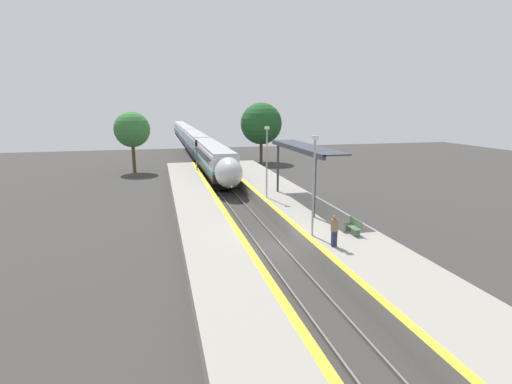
{
  "coord_description": "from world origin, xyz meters",
  "views": [
    {
      "loc": [
        -6.39,
        -22.1,
        8.54
      ],
      "look_at": [
        0.6,
        6.31,
        2.17
      ],
      "focal_mm": 28.0,
      "sensor_mm": 36.0,
      "label": 1
    }
  ],
  "objects": [
    {
      "name": "train",
      "position": [
        0.0,
        57.02,
        2.24
      ],
      "size": [
        2.73,
        88.45,
        3.92
      ],
      "color": "black",
      "rests_on": "ground_plane"
    },
    {
      "name": "person_waiting",
      "position": [
        2.68,
        -3.05,
        1.93
      ],
      "size": [
        0.36,
        0.23,
        1.77
      ],
      "color": "navy",
      "rests_on": "platform_right"
    },
    {
      "name": "lamppost_near",
      "position": [
        2.23,
        -1.01,
        4.34
      ],
      "size": [
        0.36,
        0.2,
        5.88
      ],
      "color": "#9E9EA3",
      "rests_on": "platform_right"
    },
    {
      "name": "ground_plane",
      "position": [
        0.0,
        0.0,
        0.0
      ],
      "size": [
        120.0,
        120.0,
        0.0
      ],
      "primitive_type": "plane",
      "color": "#383533"
    },
    {
      "name": "rail_right",
      "position": [
        0.72,
        0.0,
        0.07
      ],
      "size": [
        0.08,
        90.0,
        0.15
      ],
      "primitive_type": "cube",
      "color": "slate",
      "rests_on": "ground_plane"
    },
    {
      "name": "platform_left",
      "position": [
        -3.52,
        0.0,
        0.5
      ],
      "size": [
        3.61,
        64.0,
        1.01
      ],
      "color": "gray",
      "rests_on": "ground_plane"
    },
    {
      "name": "background_tree_right",
      "position": [
        8.85,
        36.62,
        5.85
      ],
      "size": [
        6.21,
        6.21,
        8.96
      ],
      "color": "brown",
      "rests_on": "ground_plane"
    },
    {
      "name": "background_tree_left",
      "position": [
        -9.5,
        31.58,
        5.5
      ],
      "size": [
        4.52,
        4.52,
        7.79
      ],
      "color": "brown",
      "rests_on": "ground_plane"
    },
    {
      "name": "station_canopy",
      "position": [
        4.39,
        7.03,
        5.17
      ],
      "size": [
        2.02,
        11.53,
        4.47
      ],
      "color": "#333842",
      "rests_on": "platform_right"
    },
    {
      "name": "rail_left",
      "position": [
        -0.72,
        0.0,
        0.07
      ],
      "size": [
        0.08,
        90.0,
        0.15
      ],
      "primitive_type": "cube",
      "color": "slate",
      "rests_on": "ground_plane"
    },
    {
      "name": "lamppost_mid",
      "position": [
        2.23,
        9.22,
        4.34
      ],
      "size": [
        0.36,
        0.2,
        5.88
      ],
      "color": "#9E9EA3",
      "rests_on": "platform_right"
    },
    {
      "name": "railway_signal",
      "position": [
        -2.01,
        25.06,
        2.78
      ],
      "size": [
        0.28,
        0.28,
        4.57
      ],
      "color": "#59595E",
      "rests_on": "ground_plane"
    },
    {
      "name": "platform_bench",
      "position": [
        4.78,
        -1.28,
        1.47
      ],
      "size": [
        0.44,
        1.5,
        0.89
      ],
      "color": "#4C6B4C",
      "rests_on": "platform_right"
    },
    {
      "name": "platform_right",
      "position": [
        4.08,
        0.0,
        0.5
      ],
      "size": [
        4.74,
        64.0,
        1.01
      ],
      "color": "gray",
      "rests_on": "ground_plane"
    }
  ]
}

